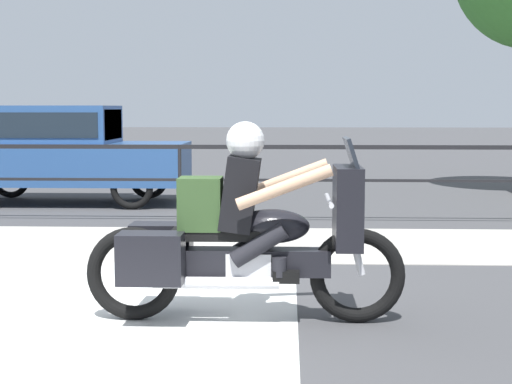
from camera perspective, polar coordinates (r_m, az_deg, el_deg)
name	(u,v)px	position (r m, az deg, el deg)	size (l,w,h in m)	color
ground_plane	(89,319)	(6.30, -12.07, -8.99)	(120.00, 120.00, 0.00)	#424244
sidewalk_band	(160,243)	(9.55, -6.99, -3.70)	(44.00, 2.40, 0.01)	#B7B2A8
crosswalk_band	(73,325)	(6.13, -13.17, -9.40)	(3.38, 6.00, 0.01)	silver
fence_railing	(180,161)	(11.18, -5.58, 2.25)	(36.00, 0.05, 1.11)	black
motorcycle	(242,234)	(5.95, -1.01, -3.09)	(2.44, 0.76, 1.53)	black
parked_car	(61,148)	(13.76, -13.99, 3.10)	(4.07, 1.67, 1.67)	#284C84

